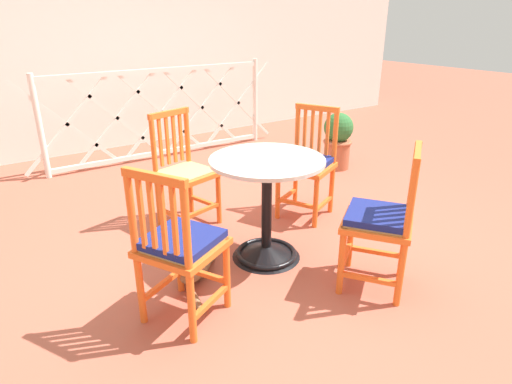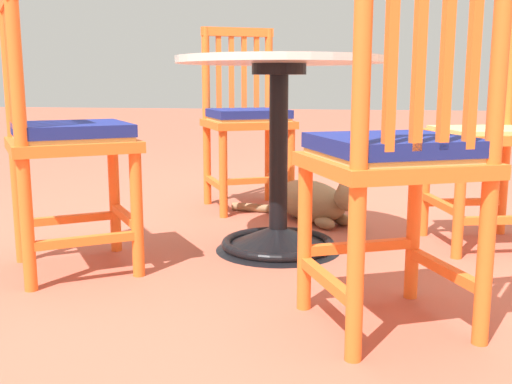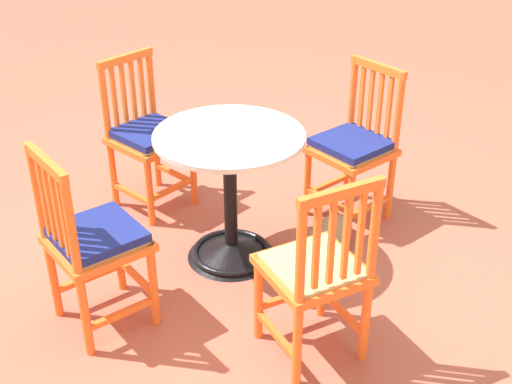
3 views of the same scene
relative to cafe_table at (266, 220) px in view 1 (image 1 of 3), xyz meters
The scene contains 10 objects.
ground_plane 0.29m from the cafe_table, 67.84° to the left, with size 24.00×24.00×0.00m, color #AD5642.
building_wall_backdrop 3.62m from the cafe_table, 89.69° to the left, with size 10.00×0.20×2.80m, color silver.
lattice_fence_panel 2.65m from the cafe_table, 81.91° to the left, with size 3.08×0.06×1.07m.
cafe_table is the anchor object (origin of this frame).
orange_chair_near_fence 0.78m from the cafe_table, 61.40° to the right, with size 0.56×0.56×0.91m.
orange_chair_facing_out 0.81m from the cafe_table, 29.38° to the left, with size 0.53×0.53×0.91m.
orange_chair_by_planter 0.85m from the cafe_table, 104.99° to the left, with size 0.49×0.49×0.91m.
orange_chair_at_corner 0.83m from the cafe_table, 160.60° to the right, with size 0.54×0.54×0.91m.
tabby_cat 0.54m from the cafe_table, 168.12° to the left, with size 0.46×0.65×0.23m.
terracotta_planter 2.11m from the cafe_table, 32.53° to the left, with size 0.32×0.32×0.62m.
Camera 1 is at (-1.60, -2.23, 1.59)m, focal length 30.57 mm.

